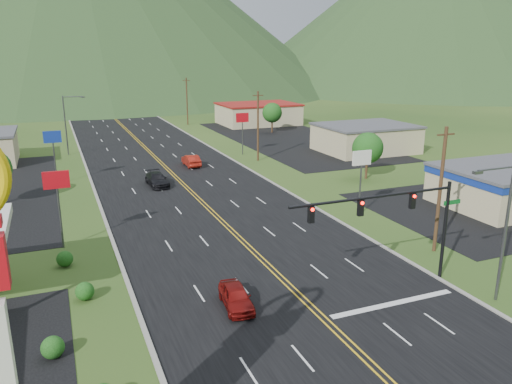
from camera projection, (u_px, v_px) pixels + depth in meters
name	position (u px, v px, depth m)	size (l,w,h in m)	color
traffic_signal	(399.00, 212.00, 32.43)	(13.10, 0.43, 7.00)	black
streetlight_east	(503.00, 224.00, 30.62)	(3.28, 0.25, 9.00)	#59595E
streetlight_west	(67.00, 121.00, 75.73)	(3.28, 0.25, 9.00)	#59595E
building_east_mid	(366.00, 138.00, 79.11)	(14.40, 11.40, 4.30)	#C5B989
building_east_far	(258.00, 114.00, 108.79)	(16.40, 12.40, 4.50)	#C5B989
pole_sign_west_a	(57.00, 188.00, 39.30)	(2.00, 0.18, 6.40)	#59595E
pole_sign_west_b	(53.00, 142.00, 58.89)	(2.00, 0.18, 6.40)	#59595E
pole_sign_east_a	(362.00, 165.00, 47.35)	(2.00, 0.18, 6.40)	#59595E
pole_sign_east_b	(242.00, 122.00, 75.85)	(2.00, 0.18, 6.40)	#59595E
tree_east_a	(368.00, 148.00, 61.63)	(3.84, 3.84, 5.82)	#382314
tree_east_b	(272.00, 113.00, 96.93)	(3.84, 3.84, 5.82)	#382314
utility_pole_a	(440.00, 189.00, 38.61)	(1.60, 0.28, 10.00)	#382314
utility_pole_b	(258.00, 126.00, 71.56)	(1.60, 0.28, 10.00)	#382314
utility_pole_c	(187.00, 101.00, 107.18)	(1.60, 0.28, 10.00)	#382314
utility_pole_d	(151.00, 88.00, 142.81)	(1.60, 0.28, 10.00)	#382314
mountain_ne	(434.00, 5.00, 220.28)	(180.00, 180.00, 70.00)	#1F3A1A
car_red_near	(236.00, 297.00, 30.98)	(1.64, 4.09, 1.39)	maroon
car_dark_mid	(157.00, 180.00, 59.03)	(2.09, 5.14, 1.49)	black
car_red_far	(191.00, 161.00, 69.17)	(1.67, 4.79, 1.58)	#A01C11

